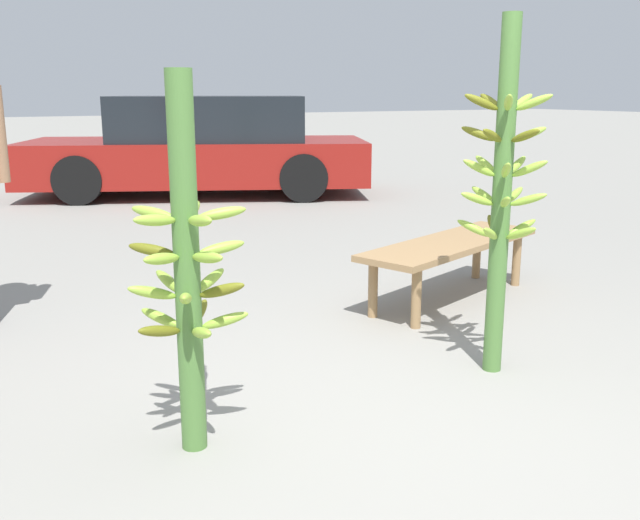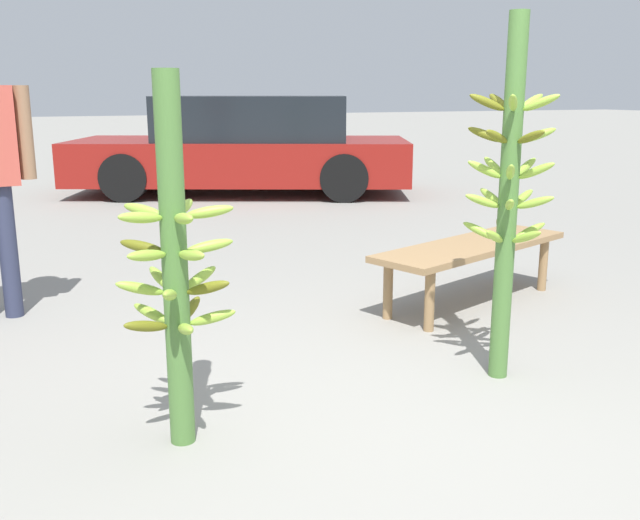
{
  "view_description": "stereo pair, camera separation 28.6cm",
  "coord_description": "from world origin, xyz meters",
  "px_view_note": "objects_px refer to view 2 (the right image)",
  "views": [
    {
      "loc": [
        -1.58,
        -2.15,
        1.38
      ],
      "look_at": [
        -0.07,
        0.7,
        0.61
      ],
      "focal_mm": 40.0,
      "sensor_mm": 36.0,
      "label": 1
    },
    {
      "loc": [
        -1.32,
        -2.27,
        1.38
      ],
      "look_at": [
        -0.07,
        0.7,
        0.61
      ],
      "focal_mm": 40.0,
      "sensor_mm": 36.0,
      "label": 2
    }
  ],
  "objects_px": {
    "parked_car": "(245,147)",
    "banana_stalk_center": "(509,193)",
    "market_bench": "(472,251)",
    "banana_stalk_left": "(175,266)"
  },
  "relations": [
    {
      "from": "banana_stalk_center",
      "to": "market_bench",
      "type": "relative_size",
      "value": 1.06
    },
    {
      "from": "banana_stalk_left",
      "to": "banana_stalk_center",
      "type": "distance_m",
      "value": 1.6
    },
    {
      "from": "parked_car",
      "to": "banana_stalk_center",
      "type": "bearing_deg",
      "value": -163.2
    },
    {
      "from": "market_bench",
      "to": "parked_car",
      "type": "distance_m",
      "value": 5.64
    },
    {
      "from": "banana_stalk_center",
      "to": "parked_car",
      "type": "xyz_separation_m",
      "value": [
        0.76,
        6.72,
        -0.28
      ]
    },
    {
      "from": "banana_stalk_center",
      "to": "market_bench",
      "type": "xyz_separation_m",
      "value": [
        0.58,
        1.09,
        -0.56
      ]
    },
    {
      "from": "banana_stalk_left",
      "to": "market_bench",
      "type": "relative_size",
      "value": 0.9
    },
    {
      "from": "market_bench",
      "to": "parked_car",
      "type": "relative_size",
      "value": 0.34
    },
    {
      "from": "banana_stalk_left",
      "to": "parked_car",
      "type": "distance_m",
      "value": 7.18
    },
    {
      "from": "banana_stalk_center",
      "to": "market_bench",
      "type": "distance_m",
      "value": 1.36
    }
  ]
}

